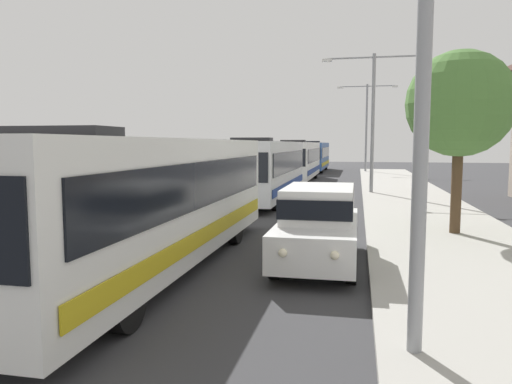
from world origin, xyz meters
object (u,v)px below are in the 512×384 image
Objects in this scene: white_suv at (319,222)px; bus_lead at (154,198)px; box_truck_oncoming at (292,154)px; bus_middle at (298,160)px; bus_fourth_in_line at (314,155)px; roadside_tree at (460,104)px; streetlamp_mid at (373,108)px; bus_second_in_line at (266,168)px; streetlamp_far at (367,119)px.

bus_lead is at bearing -160.30° from white_suv.
bus_middle is at bearing -81.08° from box_truck_oncoming.
bus_fourth_in_line is (0.00, 41.31, 0.00)m from bus_lead.
streetlamp_mid is at bearing 100.07° from roadside_tree.
bus_lead is 0.99× the size of bus_fourth_in_line.
bus_second_in_line is (-0.00, 13.85, -0.00)m from bus_lead.
bus_fourth_in_line is at bearing 90.00° from bus_second_in_line.
streetlamp_far is at bearing 90.00° from streetlamp_mid.
bus_lead and bus_second_in_line have the same top height.
bus_fourth_in_line is at bearing -65.89° from box_truck_oncoming.
roadside_tree is (7.63, -8.29, 2.45)m from bus_second_in_line.
roadside_tree is at bearing -75.77° from box_truck_oncoming.
box_truck_oncoming is 1.44× the size of roadside_tree.
roadside_tree is at bearing -77.95° from bus_fourth_in_line.
bus_second_in_line is 13.08m from white_suv.
roadside_tree is at bearing -47.35° from bus_second_in_line.
bus_middle is (-0.00, 13.79, -0.00)m from bus_second_in_line.
bus_fourth_in_line is at bearing 167.06° from streetlamp_far.
box_truck_oncoming is (-3.30, 21.04, 0.02)m from bus_middle.
white_suv is 0.55× the size of streetlamp_far.
box_truck_oncoming is (-7.00, 47.36, 0.68)m from white_suv.
bus_lead is 1.06× the size of bus_second_in_line.
streetlamp_mid is at bearing -76.88° from bus_fourth_in_line.
roadside_tree is (7.63, 5.56, 2.45)m from bus_lead.
bus_middle is at bearing -90.00° from bus_fourth_in_line.
bus_middle is 26.58m from white_suv.
bus_fourth_in_line is 24.01m from streetlamp_mid.
streetlamp_far reaches higher than bus_fourth_in_line.
white_suv is at bearing -92.51° from streetlamp_far.
bus_second_in_line is 1.98× the size of roadside_tree.
bus_fourth_in_line is at bearing 103.12° from streetlamp_mid.
streetlamp_mid is (5.40, 4.30, 3.29)m from bus_second_in_line.
streetlamp_mid is (5.40, -9.49, 3.29)m from bus_middle.
bus_fourth_in_line is at bearing 90.00° from bus_middle.
box_truck_oncoming is 31.92m from streetlamp_mid.
streetlamp_mid is at bearing 38.52° from bus_second_in_line.
streetlamp_mid is at bearing -74.10° from box_truck_oncoming.
streetlamp_far is (-0.00, 21.92, 0.49)m from streetlamp_mid.
bus_lead is 9.76m from roadside_tree.
bus_second_in_line is 2.30× the size of white_suv.
box_truck_oncoming is at bearing 93.88° from bus_lead.
bus_middle reaches higher than white_suv.
roadside_tree is (10.93, -43.12, 2.43)m from box_truck_oncoming.
bus_middle is 1.39× the size of streetlamp_mid.
bus_fourth_in_line is 2.45× the size of white_suv.
bus_fourth_in_line is 40.16m from white_suv.
streetlamp_far is 1.55× the size of roadside_tree.
streetlamp_far is at bearing 78.36° from bus_second_in_line.
bus_lead is at bearing -90.00° from bus_middle.
bus_fourth_in_line is 1.51× the size of streetlamp_mid.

